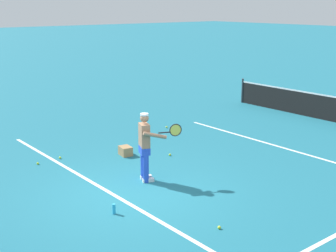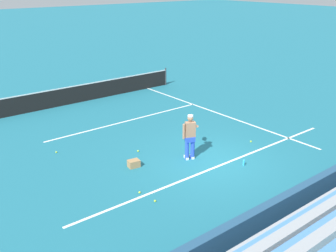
% 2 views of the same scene
% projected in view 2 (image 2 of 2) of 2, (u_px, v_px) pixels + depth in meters
% --- Properties ---
extents(ground_plane, '(160.00, 160.00, 0.00)m').
position_uv_depth(ground_plane, '(210.00, 161.00, 14.43)').
color(ground_plane, '#1E6B7F').
extents(court_baseline_white, '(12.00, 0.10, 0.01)m').
position_uv_depth(court_baseline_white, '(220.00, 166.00, 14.07)').
color(court_baseline_white, white).
rests_on(court_baseline_white, ground).
extents(court_sideline_white, '(0.10, 12.00, 0.01)m').
position_uv_depth(court_sideline_white, '(213.00, 111.00, 19.75)').
color(court_sideline_white, white).
rests_on(court_sideline_white, ground).
extents(court_service_line_white, '(8.22, 0.10, 0.01)m').
position_uv_depth(court_service_line_white, '(128.00, 121.00, 18.45)').
color(court_service_line_white, white).
rests_on(court_service_line_white, ground).
extents(back_wall_sponsor_board, '(26.70, 0.25, 1.10)m').
position_uv_depth(back_wall_sponsor_board, '(316.00, 194.00, 11.14)').
color(back_wall_sponsor_board, navy).
rests_on(back_wall_sponsor_board, ground).
extents(tennis_player, '(0.83, 0.92, 1.71)m').
position_uv_depth(tennis_player, '(190.00, 136.00, 14.30)').
color(tennis_player, blue).
rests_on(tennis_player, ground).
extents(ball_box_cardboard, '(0.44, 0.36, 0.26)m').
position_uv_depth(ball_box_cardboard, '(134.00, 164.00, 13.93)').
color(ball_box_cardboard, '#A87F51').
rests_on(ball_box_cardboard, ground).
extents(tennis_ball_midcourt, '(0.07, 0.07, 0.07)m').
position_uv_depth(tennis_ball_midcourt, '(138.00, 151.00, 15.17)').
color(tennis_ball_midcourt, '#CCE533').
rests_on(tennis_ball_midcourt, ground).
extents(tennis_ball_stray_back, '(0.07, 0.07, 0.07)m').
position_uv_depth(tennis_ball_stray_back, '(140.00, 192.00, 12.25)').
color(tennis_ball_stray_back, '#CCE533').
rests_on(tennis_ball_stray_back, ground).
extents(tennis_ball_by_box, '(0.07, 0.07, 0.07)m').
position_uv_depth(tennis_ball_by_box, '(251.00, 141.00, 16.06)').
color(tennis_ball_by_box, '#CCE533').
rests_on(tennis_ball_by_box, ground).
extents(tennis_ball_far_right, '(0.07, 0.07, 0.07)m').
position_uv_depth(tennis_ball_far_right, '(155.00, 201.00, 11.78)').
color(tennis_ball_far_right, '#CCE533').
rests_on(tennis_ball_far_right, ground).
extents(tennis_ball_toward_net, '(0.07, 0.07, 0.07)m').
position_uv_depth(tennis_ball_toward_net, '(56.00, 152.00, 15.07)').
color(tennis_ball_toward_net, '#CCE533').
rests_on(tennis_ball_toward_net, ground).
extents(water_bottle, '(0.07, 0.07, 0.22)m').
position_uv_depth(water_bottle, '(244.00, 163.00, 14.04)').
color(water_bottle, '#33B2E5').
rests_on(water_bottle, ground).
extents(tennis_net, '(11.09, 0.09, 1.07)m').
position_uv_depth(tennis_net, '(86.00, 92.00, 21.26)').
color(tennis_net, '#33383D').
rests_on(tennis_net, ground).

